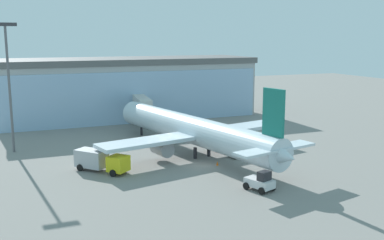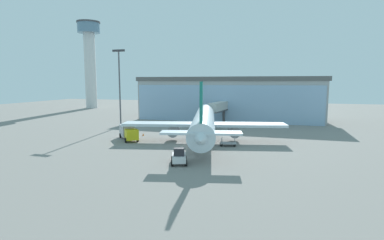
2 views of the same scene
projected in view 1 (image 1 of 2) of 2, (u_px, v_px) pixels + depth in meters
ground at (204, 165)px, 59.92m from camera, size 240.00×240.00×0.00m
terminal_building at (128, 88)px, 95.41m from camera, size 53.39×16.36×12.54m
jet_bridge at (141, 104)px, 84.40m from camera, size 3.53×11.55×5.85m
apron_light_mast at (9, 77)px, 64.78m from camera, size 3.20×0.40×18.88m
airplane at (193, 130)px, 65.00m from camera, size 30.32×39.49×11.11m
catering_truck at (100, 160)px, 56.92m from camera, size 6.42×6.98×2.65m
baggage_cart at (239, 154)px, 63.80m from camera, size 2.96×1.90×1.50m
pushback_tug at (260, 182)px, 49.92m from camera, size 3.04×3.62×2.30m
safety_cone_nose at (217, 163)px, 59.82m from camera, size 0.36×0.36×0.55m
safety_cone_wingtip at (102, 160)px, 61.52m from camera, size 0.36×0.36×0.55m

